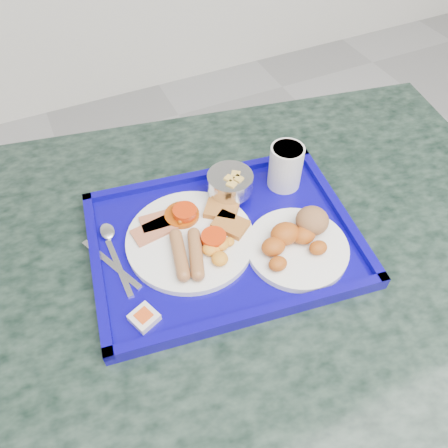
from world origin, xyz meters
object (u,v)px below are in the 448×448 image
(main_plate, at_px, (194,238))
(bread_plate, at_px, (298,240))
(fruit_bowl, at_px, (230,183))
(tray, at_px, (224,240))
(juice_cup, at_px, (286,165))
(table, at_px, (222,305))

(main_plate, xyz_separation_m, bread_plate, (0.17, -0.09, 0.01))
(bread_plate, bearing_deg, fruit_bowl, 109.34)
(tray, xyz_separation_m, bread_plate, (0.11, -0.08, 0.03))
(bread_plate, relative_size, juice_cup, 1.97)
(tray, bearing_deg, fruit_bowl, 58.38)
(juice_cup, bearing_deg, bread_plate, -111.19)
(juice_cup, bearing_deg, tray, -155.38)
(table, height_order, fruit_bowl, fruit_bowl)
(table, height_order, bread_plate, bread_plate)
(tray, bearing_deg, juice_cup, 24.62)
(tray, relative_size, juice_cup, 5.67)
(table, bearing_deg, main_plate, 146.38)
(table, distance_m, fruit_bowl, 0.29)
(main_plate, height_order, juice_cup, juice_cup)
(table, relative_size, juice_cup, 14.97)
(table, bearing_deg, juice_cup, 26.65)
(main_plate, bearing_deg, fruit_bowl, 34.10)
(bread_plate, xyz_separation_m, fruit_bowl, (-0.06, 0.17, 0.02))
(main_plate, height_order, bread_plate, bread_plate)
(main_plate, xyz_separation_m, fruit_bowl, (0.11, 0.07, 0.03))
(juice_cup, bearing_deg, main_plate, -164.27)
(table, bearing_deg, bread_plate, -26.48)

